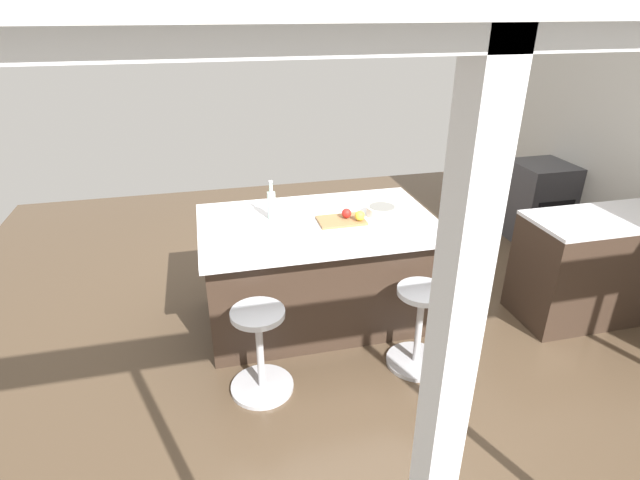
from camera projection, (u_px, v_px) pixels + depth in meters
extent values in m
plane|color=brown|center=(361.00, 322.00, 4.20)|extent=(7.34, 7.34, 0.00)
cube|color=#38383D|center=(538.00, 202.00, 5.54)|extent=(0.60, 0.60, 0.88)
cube|color=black|center=(555.00, 215.00, 5.29)|extent=(0.44, 0.01, 0.32)
cube|color=#38281E|center=(317.00, 272.00, 4.08)|extent=(1.78, 0.98, 0.88)
cube|color=silver|center=(318.00, 224.00, 3.83)|extent=(1.84, 1.18, 0.04)
cylinder|color=#B7B7BC|center=(415.00, 361.00, 3.71)|extent=(0.44, 0.44, 0.03)
cylinder|color=#B7B7BC|center=(419.00, 329.00, 3.58)|extent=(0.05, 0.05, 0.59)
cylinder|color=silver|center=(423.00, 292.00, 3.44)|extent=(0.36, 0.36, 0.04)
cylinder|color=#B7B7BC|center=(262.00, 386.00, 3.46)|extent=(0.44, 0.44, 0.03)
cylinder|color=#B7B7BC|center=(260.00, 352.00, 3.34)|extent=(0.05, 0.05, 0.59)
cylinder|color=silver|center=(258.00, 314.00, 3.20)|extent=(0.36, 0.36, 0.04)
cube|color=olive|center=(341.00, 220.00, 3.81)|extent=(0.36, 0.24, 0.02)
sphere|color=gold|center=(360.00, 216.00, 3.77)|extent=(0.08, 0.08, 0.08)
sphere|color=red|center=(346.00, 213.00, 3.82)|extent=(0.08, 0.08, 0.08)
cylinder|color=silver|center=(272.00, 206.00, 3.83)|extent=(0.06, 0.06, 0.22)
cylinder|color=silver|center=(271.00, 187.00, 3.76)|extent=(0.03, 0.03, 0.08)
cylinder|color=#B7B7BC|center=(271.00, 182.00, 3.74)|extent=(0.03, 0.03, 0.02)
cylinder|color=silver|center=(382.00, 211.00, 3.93)|extent=(0.25, 0.25, 0.07)
cylinder|color=slate|center=(382.00, 209.00, 3.92)|extent=(0.20, 0.20, 0.04)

